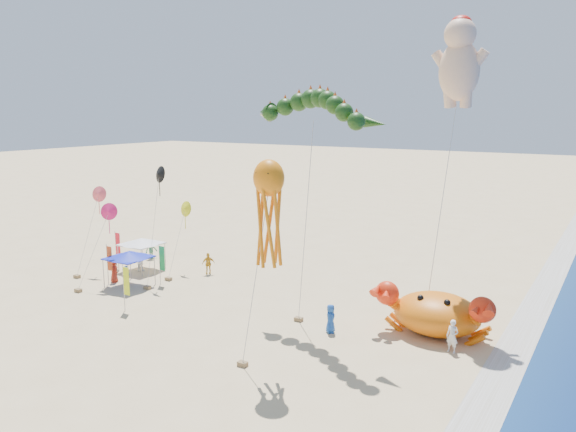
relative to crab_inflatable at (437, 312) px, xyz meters
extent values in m
plane|color=#D1B784|center=(-7.56, -3.37, -1.36)|extent=(320.00, 320.00, 0.00)
plane|color=silver|center=(4.44, -3.37, -1.36)|extent=(320.00, 320.00, 0.00)
ellipsoid|color=orange|center=(0.00, 0.11, -0.12)|extent=(5.25, 4.35, 2.49)
sphere|color=red|center=(-2.79, -0.94, 0.99)|extent=(1.48, 1.48, 1.48)
sphere|color=black|center=(-0.78, -0.76, 0.99)|extent=(0.38, 0.38, 0.38)
sphere|color=red|center=(2.79, -0.94, 0.99)|extent=(1.48, 1.48, 1.48)
sphere|color=black|center=(0.78, -0.76, 0.99)|extent=(0.38, 0.38, 0.38)
cone|color=#14350E|center=(-11.86, -2.08, 11.79)|extent=(1.35, 0.99, 1.10)
cylinder|color=#B2B2B2|center=(-7.71, -2.28, 5.02)|extent=(0.79, 0.46, 12.47)
cube|color=olive|center=(-8.08, -2.48, -1.24)|extent=(0.50, 0.35, 0.25)
ellipsoid|color=#FFC69B|center=(-0.59, 4.28, 14.26)|extent=(2.51, 2.07, 3.69)
sphere|color=#FFC69B|center=(-0.59, 4.05, 16.42)|extent=(1.93, 1.93, 1.93)
ellipsoid|color=red|center=(-0.59, 4.17, 17.10)|extent=(1.25, 1.25, 0.87)
cylinder|color=#B2B2B2|center=(-0.88, 2.89, 5.79)|extent=(0.62, 2.83, 14.01)
cube|color=olive|center=(-1.16, 1.50, -1.24)|extent=(0.50, 0.35, 0.25)
ellipsoid|color=orange|center=(-6.09, -8.84, 8.58)|extent=(1.60, 1.44, 1.84)
cylinder|color=#B2B2B2|center=(-6.71, -9.20, 3.41)|extent=(1.30, 0.77, 9.26)
cube|color=olive|center=(-7.33, -9.56, -1.24)|extent=(0.50, 0.35, 0.25)
cylinder|color=gray|center=(-24.10, -4.28, -0.26)|extent=(0.06, 0.06, 2.20)
cylinder|color=gray|center=(-21.44, -4.28, -0.26)|extent=(0.06, 0.06, 2.20)
cylinder|color=gray|center=(-24.10, -1.62, -0.26)|extent=(0.06, 0.06, 2.20)
cylinder|color=gray|center=(-21.44, -1.62, -0.26)|extent=(0.06, 0.06, 2.20)
cube|color=#1523B8|center=(-22.77, -2.95, 0.88)|extent=(2.90, 2.90, 0.08)
cone|color=#1523B8|center=(-22.77, -2.95, 1.12)|extent=(3.19, 3.19, 0.45)
cylinder|color=gray|center=(-26.62, -0.58, -0.26)|extent=(0.06, 0.06, 2.20)
cylinder|color=gray|center=(-23.93, -0.58, -0.26)|extent=(0.06, 0.06, 2.20)
cylinder|color=gray|center=(-26.62, 2.12, -0.26)|extent=(0.06, 0.06, 2.20)
cylinder|color=gray|center=(-23.93, 2.12, -0.26)|extent=(0.06, 0.06, 2.20)
cube|color=white|center=(-25.27, 0.77, 0.88)|extent=(2.94, 2.94, 0.08)
cone|color=white|center=(-25.27, 0.77, 1.12)|extent=(3.23, 3.23, 0.45)
cylinder|color=gray|center=(-18.97, -6.94, 0.24)|extent=(0.05, 0.05, 3.20)
cube|color=#D5EE1C|center=(-18.69, -6.94, 0.74)|extent=(0.50, 0.04, 1.90)
cylinder|color=gray|center=(-24.50, -3.53, 0.24)|extent=(0.05, 0.05, 3.20)
cube|color=#CA4319|center=(-24.22, -3.53, 0.74)|extent=(0.50, 0.04, 1.90)
cylinder|color=gray|center=(-27.67, 0.13, 0.24)|extent=(0.05, 0.05, 3.20)
cube|color=#FC1C2D|center=(-27.39, 0.13, 0.74)|extent=(0.50, 0.04, 1.90)
cylinder|color=gray|center=(-21.10, -1.41, 0.24)|extent=(0.05, 0.05, 3.20)
cube|color=green|center=(-20.82, -1.41, 0.74)|extent=(0.50, 0.04, 1.90)
imported|color=#1D4EA9|center=(-5.51, -3.07, -0.48)|extent=(0.87, 1.02, 1.76)
imported|color=#236A43|center=(-27.28, 3.84, -0.49)|extent=(0.95, 1.27, 1.76)
imported|color=gold|center=(-19.68, 2.68, -0.47)|extent=(1.03, 1.06, 1.79)
imported|color=#AE2E1B|center=(-24.60, -2.85, -0.45)|extent=(0.97, 1.06, 1.82)
imported|color=white|center=(1.53, -2.06, -0.43)|extent=(0.74, 0.55, 1.86)
imported|color=white|center=(-25.18, 0.40, -0.57)|extent=(0.98, 0.94, 1.60)
imported|color=#1E6FAF|center=(-22.78, -3.19, -0.54)|extent=(0.65, 0.72, 1.65)
cone|color=yellow|center=(-22.09, 2.74, 3.85)|extent=(1.30, 0.51, 1.32)
cylinder|color=#B2B2B2|center=(-21.84, 1.24, 1.27)|extent=(0.55, 3.04, 4.99)
cube|color=olive|center=(-21.59, -0.26, -1.24)|extent=(0.50, 0.35, 0.25)
cone|color=black|center=(-21.60, -0.56, 7.07)|extent=(1.30, 0.51, 1.32)
cylinder|color=#B2B2B2|center=(-21.35, -2.06, 2.88)|extent=(0.55, 3.04, 8.20)
cube|color=olive|center=(-21.10, -3.56, -1.24)|extent=(0.50, 0.35, 0.25)
cone|color=#FA535D|center=(-28.00, -1.06, 5.12)|extent=(1.30, 0.51, 1.32)
cylinder|color=#B2B2B2|center=(-27.75, -2.56, 1.90)|extent=(0.55, 3.04, 6.25)
cube|color=olive|center=(-27.50, -4.06, -1.24)|extent=(0.50, 0.35, 0.25)
cone|color=#E31961|center=(-24.12, -3.44, 4.38)|extent=(1.30, 0.51, 1.32)
cylinder|color=#B2B2B2|center=(-23.87, -4.94, 1.53)|extent=(0.55, 3.04, 5.52)
cube|color=olive|center=(-23.62, -6.44, -1.24)|extent=(0.50, 0.35, 0.25)
camera|label=1|loc=(9.05, -31.72, 11.82)|focal=35.00mm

